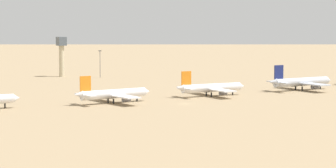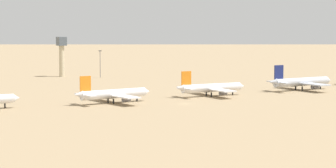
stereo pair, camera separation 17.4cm
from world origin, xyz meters
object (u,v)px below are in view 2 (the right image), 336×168
at_px(parked_jet_orange_3, 113,94).
at_px(parked_jet_navy_5, 301,82).
at_px(parked_jet_orange_4, 211,88).
at_px(light_pole_west, 100,62).
at_px(control_tower, 62,53).

height_order(parked_jet_orange_3, parked_jet_navy_5, parked_jet_navy_5).
bearing_deg(parked_jet_orange_4, parked_jet_navy_5, 3.35).
bearing_deg(parked_jet_orange_3, parked_jet_navy_5, -3.00).
relative_size(parked_jet_orange_4, light_pole_west, 2.21).
relative_size(parked_jet_orange_4, control_tower, 1.49).
distance_m(parked_jet_orange_4, control_tower, 143.36).
height_order(parked_jet_orange_3, control_tower, control_tower).
xyz_separation_m(parked_jet_orange_3, control_tower, (39.70, 142.62, 10.88)).
bearing_deg(parked_jet_navy_5, parked_jet_orange_4, -179.68).
relative_size(parked_jet_orange_3, control_tower, 1.50).
xyz_separation_m(control_tower, light_pole_west, (16.38, -20.26, -5.37)).
xyz_separation_m(parked_jet_orange_3, parked_jet_navy_5, (105.77, -1.52, 0.30)).
distance_m(parked_jet_orange_4, light_pole_west, 122.42).
xyz_separation_m(parked_jet_orange_4, control_tower, (-11.70, 142.47, 10.92)).
xyz_separation_m(parked_jet_orange_3, light_pole_west, (56.09, 122.36, 5.51)).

